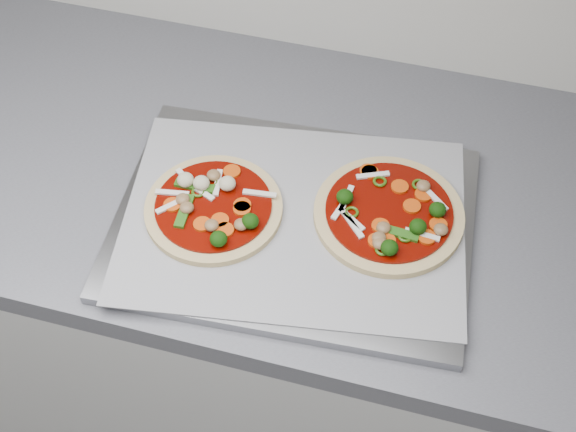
# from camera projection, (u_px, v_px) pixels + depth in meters

# --- Properties ---
(base_cabinet) EXTENTS (3.60, 0.60, 0.86)m
(base_cabinet) POSITION_uv_depth(u_px,v_px,m) (481.00, 383.00, 1.50)
(base_cabinet) COLOR silver
(base_cabinet) RESTS_ON ground
(countertop) EXTENTS (3.60, 0.60, 0.04)m
(countertop) POSITION_uv_depth(u_px,v_px,m) (541.00, 239.00, 1.14)
(countertop) COLOR slate
(countertop) RESTS_ON base_cabinet
(baking_tray) EXTENTS (0.52, 0.40, 0.02)m
(baking_tray) POSITION_uv_depth(u_px,v_px,m) (294.00, 223.00, 1.13)
(baking_tray) COLOR gray
(baking_tray) RESTS_ON countertop
(parchment) EXTENTS (0.52, 0.41, 0.00)m
(parchment) POSITION_uv_depth(u_px,v_px,m) (294.00, 219.00, 1.12)
(parchment) COLOR gray
(parchment) RESTS_ON baking_tray
(pizza_left) EXTENTS (0.25, 0.25, 0.03)m
(pizza_left) POSITION_uv_depth(u_px,v_px,m) (213.00, 207.00, 1.12)
(pizza_left) COLOR #CDBD78
(pizza_left) RESTS_ON parchment
(pizza_right) EXTENTS (0.25, 0.25, 0.04)m
(pizza_right) POSITION_uv_depth(u_px,v_px,m) (390.00, 214.00, 1.11)
(pizza_right) COLOR #CDBD78
(pizza_right) RESTS_ON parchment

